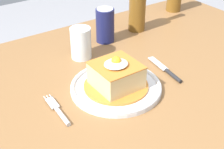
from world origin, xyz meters
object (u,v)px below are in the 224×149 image
Objects in this scene: soda_can at (105,25)px; knife at (169,72)px; main_plate at (116,87)px; beer_bottle_amber_far at (137,5)px; fork at (59,112)px; drinking_glass at (81,45)px.

knife is at bearing -83.56° from soda_can.
beer_bottle_amber_far is at bearing 43.68° from main_plate.
main_plate reaches higher than fork.
beer_bottle_amber_far is (0.12, 0.31, 0.09)m from knife.
drinking_glass reaches higher than knife.
drinking_glass is (0.20, 0.23, 0.04)m from fork.
fork is 0.37m from knife.
main_plate is 0.32m from soda_can.
fork is 1.14× the size of soda_can.
soda_can reaches higher than knife.
drinking_glass reaches higher than fork.
fork and knife have the same top height.
main_plate is at bearing -136.32° from beer_bottle_amber_far.
main_plate is at bearing 172.72° from knife.
beer_bottle_amber_far reaches higher than drinking_glass.
soda_can is 0.15m from drinking_glass.
fork is (-0.18, -0.01, -0.00)m from main_plate.
main_plate is at bearing -93.73° from drinking_glass.
main_plate is 0.98× the size of beer_bottle_amber_far.
fork is 0.85× the size of knife.
knife is (0.18, -0.02, -0.00)m from main_plate.
beer_bottle_amber_far is at bearing 13.49° from drinking_glass.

